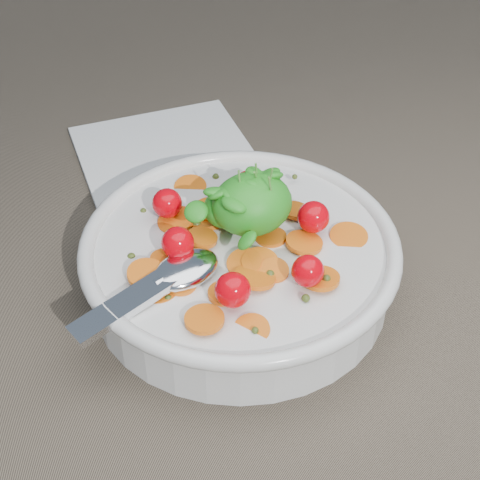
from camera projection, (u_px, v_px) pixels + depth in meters
name	position (u px, v px, depth m)	size (l,w,h in m)	color
ground	(211.00, 288.00, 0.66)	(6.00, 6.00, 0.00)	#6D604E
bowl	(240.00, 260.00, 0.64)	(0.30, 0.27, 0.12)	silver
napkin	(164.00, 151.00, 0.82)	(0.18, 0.16, 0.01)	white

